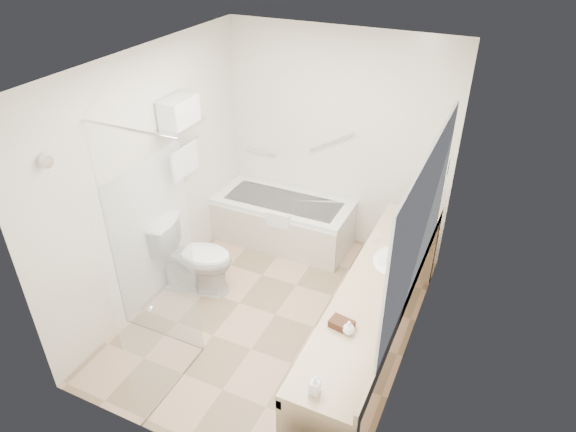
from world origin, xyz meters
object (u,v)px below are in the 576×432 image
at_px(bathtub, 283,221).
at_px(water_bottle_left, 403,211).
at_px(toilet, 195,257).
at_px(amenity_basket, 342,324).
at_px(vanity_counter, 375,304).

height_order(bathtub, water_bottle_left, water_bottle_left).
relative_size(bathtub, water_bottle_left, 9.17).
height_order(toilet, water_bottle_left, water_bottle_left).
xyz_separation_m(toilet, water_bottle_left, (1.89, 0.92, 0.53)).
bearing_deg(bathtub, amenity_basket, -54.23).
distance_m(toilet, amenity_basket, 2.08).
bearing_deg(amenity_basket, vanity_counter, 79.97).
height_order(bathtub, amenity_basket, amenity_basket).
bearing_deg(bathtub, toilet, -110.61).
relative_size(vanity_counter, water_bottle_left, 15.48).
xyz_separation_m(vanity_counter, toilet, (-1.97, 0.19, -0.24)).
height_order(amenity_basket, water_bottle_left, water_bottle_left).
bearing_deg(vanity_counter, water_bottle_left, 94.11).
bearing_deg(vanity_counter, bathtub, 137.65).
bearing_deg(water_bottle_left, vanity_counter, -85.89).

